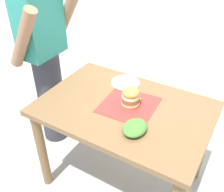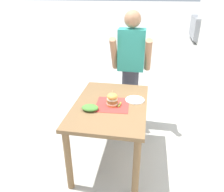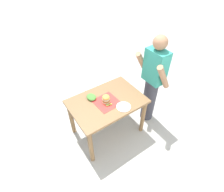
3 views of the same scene
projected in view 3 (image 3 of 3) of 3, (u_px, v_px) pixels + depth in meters
ground_plane at (108, 130)px, 3.28m from camera, size 80.00×80.00×0.00m
patio_table at (107, 106)px, 2.85m from camera, size 0.80×1.16×0.77m
serving_paper at (107, 102)px, 2.73m from camera, size 0.38×0.38×0.00m
sandwich at (106, 99)px, 2.68m from camera, size 0.13×0.13×0.18m
pickle_spear at (109, 105)px, 2.67m from camera, size 0.03×0.10×0.02m
side_plate_with_forks at (124, 107)px, 2.65m from camera, size 0.22×0.22×0.02m
side_salad at (91, 97)px, 2.78m from camera, size 0.18×0.14×0.05m
diner_across_table at (153, 81)px, 2.95m from camera, size 0.55×0.35×1.69m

